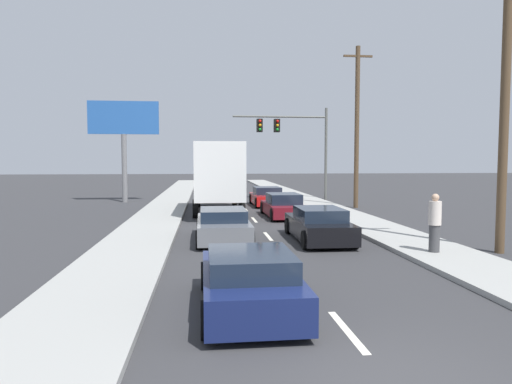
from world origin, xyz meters
The scene contains 15 objects.
ground_plane centered at (0.00, 25.00, 0.00)m, with size 140.00×140.00×0.00m, color #333335.
sidewalk_right centered at (4.80, 20.00, 0.07)m, with size 2.50×80.00×0.14m, color #9E9E99.
sidewalk_left centered at (-4.80, 20.00, 0.07)m, with size 2.50×80.00×0.14m, color #9E9E99.
lane_markings centered at (0.00, 24.41, 0.00)m, with size 0.14×57.00×0.01m.
box_truck centered at (-1.70, 20.10, 2.16)m, with size 2.68×9.11×3.82m.
car_gray centered at (-1.77, 11.20, 0.56)m, with size 1.96×4.36×1.18m.
car_navy centered at (-1.57, 3.22, 0.57)m, with size 1.91×4.02×1.20m.
car_red centered at (1.61, 23.97, 0.56)m, with size 2.01×4.28×1.21m.
car_maroon centered at (1.63, 17.89, 0.56)m, with size 1.94×4.57×1.23m.
car_black centered at (1.70, 10.74, 0.57)m, with size 1.91×4.47×1.22m.
traffic_signal_mast centered at (3.71, 28.07, 4.93)m, with size 7.05×0.69×6.80m.
utility_pole_near centered at (6.87, 7.91, 4.50)m, with size 1.80×0.28×8.73m.
utility_pole_mid centered at (6.90, 22.04, 5.07)m, with size 1.80×0.28×9.85m.
roadside_billboard centered at (-7.99, 27.50, 5.12)m, with size 4.82×0.36×7.03m.
pedestrian_near_corner centered at (4.54, 7.64, 1.03)m, with size 0.38×0.38×1.79m.
Camera 1 is at (-2.43, -5.66, 2.94)m, focal length 32.47 mm.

